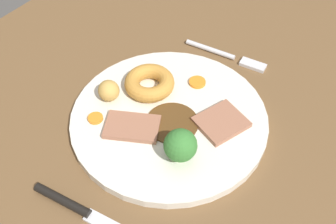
{
  "coord_description": "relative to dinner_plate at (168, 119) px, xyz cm",
  "views": [
    {
      "loc": [
        32.51,
        23.54,
        49.72
      ],
      "look_at": [
        0.29,
        1.21,
        6.0
      ],
      "focal_mm": 42.1,
      "sensor_mm": 36.0,
      "label": 1
    }
  ],
  "objects": [
    {
      "name": "dining_table",
      "position": [
        -0.29,
        -1.21,
        -2.5
      ],
      "size": [
        120.0,
        84.0,
        3.6
      ],
      "primitive_type": "cube",
      "color": "brown",
      "rests_on": "ground"
    },
    {
      "name": "knife",
      "position": [
        18.69,
        -0.12,
        -0.25
      ],
      "size": [
        3.59,
        18.54,
        1.2
      ],
      "rotation": [
        0.0,
        0.0,
        1.69
      ],
      "color": "black",
      "rests_on": "dining_table"
    },
    {
      "name": "carrot_coin_front",
      "position": [
        -8.64,
        -0.18,
        0.94
      ],
      "size": [
        2.74,
        2.74,
        0.48
      ],
      "primitive_type": "cylinder",
      "color": "orange",
      "rests_on": "dinner_plate"
    },
    {
      "name": "dinner_plate",
      "position": [
        0.0,
        0.0,
        0.0
      ],
      "size": [
        29.92,
        29.92,
        1.4
      ],
      "primitive_type": "cylinder",
      "color": "silver",
      "rests_on": "dining_table"
    },
    {
      "name": "roast_potato_left",
      "position": [
        2.03,
        -9.75,
        2.34
      ],
      "size": [
        4.66,
        4.71,
        3.28
      ],
      "primitive_type": "ellipsoid",
      "rotation": [
        0.0,
        0.0,
        4.15
      ],
      "color": "tan",
      "rests_on": "dinner_plate"
    },
    {
      "name": "meat_slice_under",
      "position": [
        4.94,
        -2.97,
        1.1
      ],
      "size": [
        8.05,
        9.31,
        0.8
      ],
      "primitive_type": "cube",
      "rotation": [
        0.0,
        0.0,
        5.18
      ],
      "color": "#9E664C",
      "rests_on": "dinner_plate"
    },
    {
      "name": "fork",
      "position": [
        -18.71,
        0.01,
        -0.31
      ],
      "size": [
        2.92,
        15.32,
        0.9
      ],
      "rotation": [
        0.0,
        0.0,
        1.67
      ],
      "color": "silver",
      "rests_on": "dining_table"
    },
    {
      "name": "yorkshire_pudding",
      "position": [
        -3.28,
        -5.88,
        1.92
      ],
      "size": [
        8.0,
        8.0,
        2.44
      ],
      "primitive_type": "torus",
      "color": "#C68938",
      "rests_on": "dinner_plate"
    },
    {
      "name": "broccoli_floret",
      "position": [
        5.29,
        5.67,
        3.44
      ],
      "size": [
        4.59,
        4.59,
        5.11
      ],
      "color": "#8CB766",
      "rests_on": "dinner_plate"
    },
    {
      "name": "carrot_coin_back",
      "position": [
        6.65,
        -8.64,
        0.91
      ],
      "size": [
        2.3,
        2.3,
        0.43
      ],
      "primitive_type": "cylinder",
      "color": "orange",
      "rests_on": "dinner_plate"
    },
    {
      "name": "meat_slice_main",
      "position": [
        -3.26,
        7.3,
        1.1
      ],
      "size": [
        8.55,
        8.08,
        0.8
      ],
      "primitive_type": "cube",
      "rotation": [
        0.0,
        0.0,
        5.91
      ],
      "color": "#9E664C",
      "rests_on": "dinner_plate"
    },
    {
      "name": "gravy_pool",
      "position": [
        0.75,
        1.27,
        0.85
      ],
      "size": [
        7.89,
        7.89,
        0.3
      ],
      "primitive_type": "cylinder",
      "color": "#563819",
      "rests_on": "dinner_plate"
    }
  ]
}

